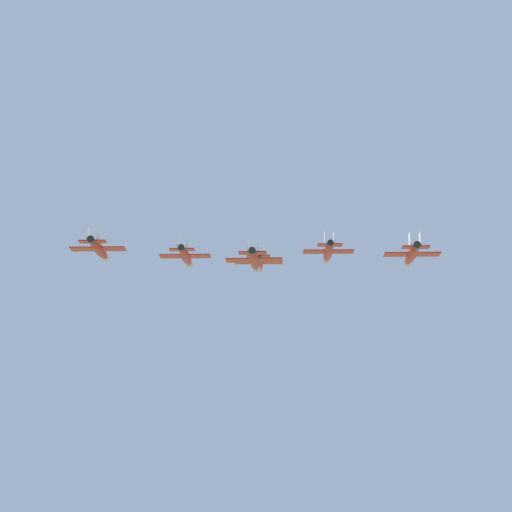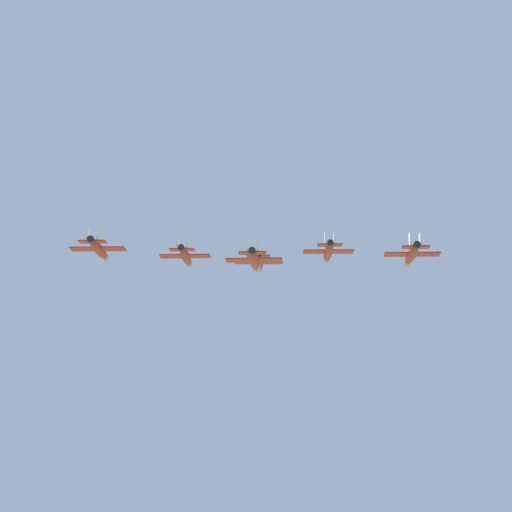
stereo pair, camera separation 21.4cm
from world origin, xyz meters
name	(u,v)px [view 2 (the right image)]	position (x,y,z in m)	size (l,w,h in m)	color
jet_lead	(259,262)	(24.19, 22.26, 102.46)	(13.90, 12.81, 3.52)	red
jet_left_wingman	(186,256)	(2.77, 22.13, 100.14)	(13.85, 12.36, 3.45)	red
jet_right_wingman	(328,252)	(20.88, 1.09, 100.86)	(13.58, 12.48, 3.43)	red
jet_left_outer	(99,249)	(-18.66, 21.99, 97.82)	(13.67, 12.33, 3.42)	red
jet_right_outer	(411,254)	(17.56, -20.07, 96.48)	(13.72, 12.35, 3.43)	red
jet_slot_rear	(254,260)	(-0.55, 0.96, 95.62)	(14.04, 12.38, 3.49)	red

